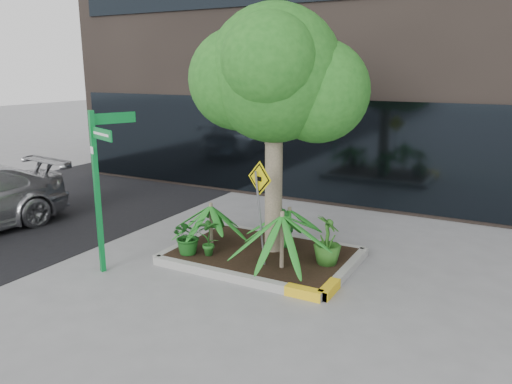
% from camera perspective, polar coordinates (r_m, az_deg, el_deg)
% --- Properties ---
extents(ground, '(80.00, 80.00, 0.00)m').
position_cam_1_polar(ground, '(9.17, -1.26, -8.10)').
color(ground, gray).
rests_on(ground, ground).
extents(asphalt_road, '(7.00, 80.00, 0.01)m').
position_cam_1_polar(asphalt_road, '(13.46, -26.13, -2.32)').
color(asphalt_road, black).
rests_on(asphalt_road, ground).
extents(planter, '(3.35, 2.36, 0.15)m').
position_cam_1_polar(planter, '(9.25, 0.83, -7.21)').
color(planter, '#9E9E99').
rests_on(planter, ground).
extents(tree, '(3.06, 2.71, 4.59)m').
position_cam_1_polar(tree, '(8.82, 2.18, 13.33)').
color(tree, gray).
rests_on(tree, ground).
extents(palm_front, '(1.11, 1.11, 1.23)m').
position_cam_1_polar(palm_front, '(8.29, 3.02, -2.67)').
color(palm_front, gray).
rests_on(palm_front, ground).
extents(palm_left, '(0.93, 0.93, 1.03)m').
position_cam_1_polar(palm_left, '(9.45, -5.20, -1.57)').
color(palm_left, gray).
rests_on(palm_left, ground).
extents(palm_back, '(0.88, 0.88, 0.98)m').
position_cam_1_polar(palm_back, '(9.30, 3.86, -2.05)').
color(palm_back, gray).
rests_on(palm_back, ground).
extents(shrub_a, '(0.86, 0.86, 0.69)m').
position_cam_1_polar(shrub_a, '(9.17, -7.70, -4.92)').
color(shrub_a, '#175117').
rests_on(shrub_a, planter).
extents(shrub_b, '(0.64, 0.64, 0.85)m').
position_cam_1_polar(shrub_b, '(8.68, 8.18, -5.50)').
color(shrub_b, '#2A621D').
rests_on(shrub_b, planter).
extents(shrub_c, '(0.51, 0.51, 0.71)m').
position_cam_1_polar(shrub_c, '(9.03, -5.40, -5.10)').
color(shrub_c, '#1F601D').
rests_on(shrub_c, planter).
extents(shrub_d, '(0.64, 0.64, 0.83)m').
position_cam_1_polar(shrub_d, '(9.40, 3.22, -3.89)').
color(shrub_d, '#1B5D21').
rests_on(shrub_d, planter).
extents(street_sign_post, '(0.77, 1.02, 2.78)m').
position_cam_1_polar(street_sign_post, '(8.70, -17.38, 1.90)').
color(street_sign_post, '#0C8434').
rests_on(street_sign_post, ground).
extents(cattle_sign, '(0.53, 0.25, 1.82)m').
position_cam_1_polar(cattle_sign, '(8.24, 0.44, -0.51)').
color(cattle_sign, slate).
rests_on(cattle_sign, ground).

